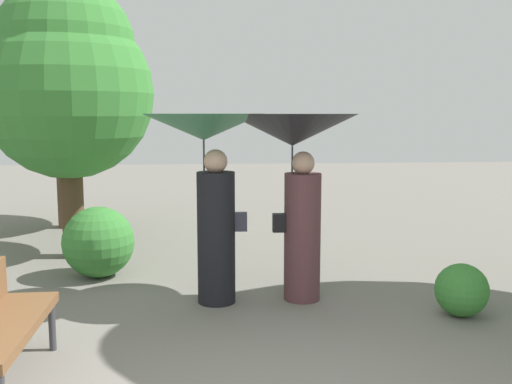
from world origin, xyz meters
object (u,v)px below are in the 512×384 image
Objects in this scene: person_left at (208,166)px; tree_mid_left at (67,79)px; tree_near_left at (62,76)px; person_right at (295,158)px.

person_left is 3.11m from tree_mid_left.
tree_near_left is at bearing 25.11° from person_left.
person_right is (0.93, 0.03, 0.07)m from person_left.
tree_mid_left is at bearing 47.89° from person_right.
tree_near_left reaches higher than tree_mid_left.
person_left is at bearing -48.88° from tree_mid_left.
tree_mid_left reaches higher than person_right.
person_right is 5.73m from tree_near_left.
person_right is 0.53× the size of tree_mid_left.
person_left is 1.00× the size of person_right.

